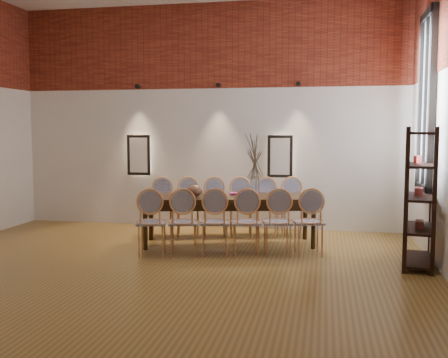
% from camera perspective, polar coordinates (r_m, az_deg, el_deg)
% --- Properties ---
extents(floor, '(7.00, 7.00, 0.02)m').
position_cam_1_polar(floor, '(6.36, -8.70, -10.86)').
color(floor, olive).
rests_on(floor, ground).
extents(wall_back, '(7.00, 0.10, 4.00)m').
position_cam_1_polar(wall_back, '(9.53, -1.64, 6.80)').
color(wall_back, silver).
rests_on(wall_back, ground).
extents(brick_band_back, '(7.00, 0.02, 1.50)m').
position_cam_1_polar(brick_band_back, '(9.57, -1.76, 14.31)').
color(brick_band_back, maroon).
rests_on(brick_band_back, ground).
extents(niche_left, '(0.36, 0.06, 0.66)m').
position_cam_1_polar(niche_left, '(9.80, -9.21, 2.60)').
color(niche_left, '#FFEAC6').
rests_on(niche_left, wall_back).
extents(niche_right, '(0.36, 0.06, 0.66)m').
position_cam_1_polar(niche_right, '(9.24, 6.13, 2.47)').
color(niche_right, '#FFEAC6').
rests_on(niche_right, wall_back).
extents(spot_fixture_left, '(0.08, 0.10, 0.08)m').
position_cam_1_polar(spot_fixture_left, '(9.80, -9.38, 9.91)').
color(spot_fixture_left, black).
rests_on(spot_fixture_left, wall_back).
extents(spot_fixture_mid, '(0.08, 0.10, 0.08)m').
position_cam_1_polar(spot_fixture_mid, '(9.39, -0.62, 10.18)').
color(spot_fixture_mid, black).
rests_on(spot_fixture_mid, wall_back).
extents(spot_fixture_right, '(0.08, 0.10, 0.08)m').
position_cam_1_polar(spot_fixture_right, '(9.21, 8.08, 10.22)').
color(spot_fixture_right, black).
rests_on(spot_fixture_right, wall_back).
extents(window_glass, '(0.02, 0.78, 2.38)m').
position_cam_1_polar(window_glass, '(7.88, 21.28, 7.84)').
color(window_glass, silver).
rests_on(window_glass, wall_right).
extents(window_frame, '(0.08, 0.90, 2.50)m').
position_cam_1_polar(window_frame, '(7.88, 21.13, 7.84)').
color(window_frame, black).
rests_on(window_frame, wall_right).
extents(window_mullion, '(0.06, 0.06, 2.40)m').
position_cam_1_polar(window_mullion, '(7.88, 21.13, 7.84)').
color(window_mullion, black).
rests_on(window_mullion, wall_right).
extents(dining_table, '(2.76, 1.39, 0.75)m').
position_cam_1_polar(dining_table, '(8.08, 0.54, -4.51)').
color(dining_table, '#321C0A').
rests_on(dining_table, floor).
extents(chair_near_a, '(0.52, 0.52, 0.94)m').
position_cam_1_polar(chair_near_a, '(7.41, -7.85, -4.71)').
color(chair_near_a, tan).
rests_on(chair_near_a, floor).
extents(chair_near_b, '(0.52, 0.52, 0.94)m').
position_cam_1_polar(chair_near_b, '(7.38, -4.44, -4.73)').
color(chair_near_b, tan).
rests_on(chair_near_b, floor).
extents(chair_near_c, '(0.52, 0.52, 0.94)m').
position_cam_1_polar(chair_near_c, '(7.37, -1.00, -4.73)').
color(chair_near_c, tan).
rests_on(chair_near_c, floor).
extents(chair_near_d, '(0.52, 0.52, 0.94)m').
position_cam_1_polar(chair_near_d, '(7.38, 2.43, -4.71)').
color(chair_near_d, tan).
rests_on(chair_near_d, floor).
extents(chair_near_e, '(0.52, 0.52, 0.94)m').
position_cam_1_polar(chair_near_e, '(7.42, 5.84, -4.68)').
color(chair_near_e, tan).
rests_on(chair_near_e, floor).
extents(chair_near_f, '(0.52, 0.52, 0.94)m').
position_cam_1_polar(chair_near_f, '(7.49, 9.19, -4.63)').
color(chair_near_f, tan).
rests_on(chair_near_f, floor).
extents(chair_far_a, '(0.52, 0.52, 0.94)m').
position_cam_1_polar(chair_far_a, '(8.80, -6.81, -3.11)').
color(chair_far_a, tan).
rests_on(chair_far_a, floor).
extents(chair_far_b, '(0.52, 0.52, 0.94)m').
position_cam_1_polar(chair_far_b, '(8.77, -3.94, -3.12)').
color(chair_far_b, tan).
rests_on(chair_far_b, floor).
extents(chair_far_c, '(0.52, 0.52, 0.94)m').
position_cam_1_polar(chair_far_c, '(8.76, -1.05, -3.12)').
color(chair_far_c, tan).
rests_on(chair_far_c, floor).
extents(chair_far_d, '(0.52, 0.52, 0.94)m').
position_cam_1_polar(chair_far_d, '(8.77, 1.83, -3.10)').
color(chair_far_d, tan).
rests_on(chair_far_d, floor).
extents(chair_far_e, '(0.52, 0.52, 0.94)m').
position_cam_1_polar(chair_far_e, '(8.80, 4.70, -3.09)').
color(chair_far_e, tan).
rests_on(chair_far_e, floor).
extents(chair_far_f, '(0.52, 0.52, 0.94)m').
position_cam_1_polar(chair_far_f, '(8.86, 7.54, -3.06)').
color(chair_far_f, tan).
rests_on(chair_far_f, floor).
extents(vase, '(0.14, 0.14, 0.30)m').
position_cam_1_polar(vase, '(8.03, 3.33, -0.80)').
color(vase, silver).
rests_on(vase, dining_table).
extents(dried_branches, '(0.50, 0.50, 0.70)m').
position_cam_1_polar(dried_branches, '(7.99, 3.34, 2.41)').
color(dried_branches, '#493D2A').
rests_on(dried_branches, vase).
extents(bowl, '(0.24, 0.24, 0.18)m').
position_cam_1_polar(bowl, '(7.96, -3.21, -1.28)').
color(bowl, brown).
rests_on(bowl, dining_table).
extents(book, '(0.29, 0.23, 0.03)m').
position_cam_1_polar(book, '(8.22, 1.52, -1.60)').
color(book, '#9C2970').
rests_on(book, dining_table).
extents(shelving_rack, '(0.53, 1.05, 1.80)m').
position_cam_1_polar(shelving_rack, '(7.20, 20.52, -1.84)').
color(shelving_rack, black).
rests_on(shelving_rack, floor).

